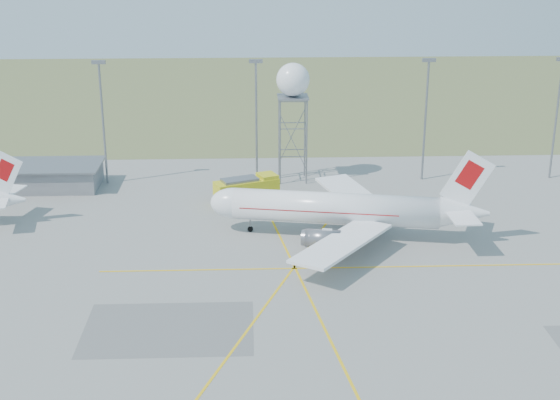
{
  "coord_description": "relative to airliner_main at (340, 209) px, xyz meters",
  "views": [
    {
      "loc": [
        -11.09,
        -59.1,
        40.13
      ],
      "look_at": [
        -7.15,
        40.0,
        5.63
      ],
      "focal_mm": 50.0,
      "sensor_mm": 36.0,
      "label": 1
    }
  ],
  "objects": [
    {
      "name": "fire_truck",
      "position": [
        -12.57,
        15.43,
        -2.08
      ],
      "size": [
        10.46,
        6.87,
        3.98
      ],
      "rotation": [
        0.0,
        0.0,
        0.39
      ],
      "color": "gold",
      "rests_on": "ground"
    },
    {
      "name": "grass_strip",
      "position": [
        -1.11,
        99.45,
        -3.98
      ],
      "size": [
        400.0,
        120.0,
        0.03
      ],
      "primitive_type": "cube",
      "color": "#4F5B32",
      "rests_on": "ground"
    },
    {
      "name": "airliner_main",
      "position": [
        0.0,
        0.0,
        0.0
      ],
      "size": [
        38.16,
        36.6,
        13.03
      ],
      "rotation": [
        0.0,
        0.0,
        2.95
      ],
      "color": "white",
      "rests_on": "ground"
    },
    {
      "name": "building_grey",
      "position": [
        -46.11,
        23.45,
        -2.02
      ],
      "size": [
        19.0,
        10.0,
        3.9
      ],
      "color": "gray",
      "rests_on": "ground"
    },
    {
      "name": "radar_tower",
      "position": [
        -5.08,
        26.09,
        7.11
      ],
      "size": [
        5.46,
        5.46,
        19.78
      ],
      "color": "gray",
      "rests_on": "ground"
    },
    {
      "name": "mast_a",
      "position": [
        -36.11,
        25.45,
        8.08
      ],
      "size": [
        2.2,
        0.5,
        20.5
      ],
      "color": "gray",
      "rests_on": "ground"
    },
    {
      "name": "mast_b",
      "position": [
        -11.11,
        25.45,
        8.08
      ],
      "size": [
        2.2,
        0.5,
        20.5
      ],
      "color": "gray",
      "rests_on": "ground"
    },
    {
      "name": "mast_d",
      "position": [
        38.89,
        25.45,
        8.08
      ],
      "size": [
        2.2,
        0.5,
        20.5
      ],
      "color": "gray",
      "rests_on": "ground"
    },
    {
      "name": "mast_c",
      "position": [
        16.89,
        25.45,
        8.08
      ],
      "size": [
        2.2,
        0.5,
        20.5
      ],
      "color": "gray",
      "rests_on": "ground"
    }
  ]
}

